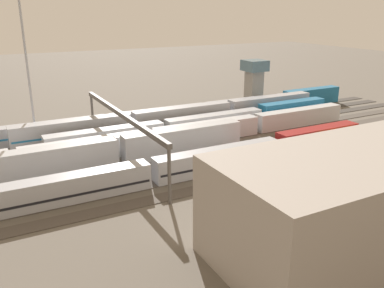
% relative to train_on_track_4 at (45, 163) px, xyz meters
% --- Properties ---
extents(ground_plane, '(400.00, 400.00, 0.00)m').
position_rel_train_on_track_4_xyz_m(ground_plane, '(-23.59, -2.50, -2.62)').
color(ground_plane, '#60594F').
extents(track_bed_0, '(140.00, 2.80, 0.12)m').
position_rel_train_on_track_4_xyz_m(track_bed_0, '(-23.59, -20.00, -2.56)').
color(track_bed_0, '#3D3833').
rests_on(track_bed_0, ground_plane).
extents(track_bed_1, '(140.00, 2.80, 0.12)m').
position_rel_train_on_track_4_xyz_m(track_bed_1, '(-23.59, -15.00, -2.56)').
color(track_bed_1, '#3D3833').
rests_on(track_bed_1, ground_plane).
extents(track_bed_2, '(140.00, 2.80, 0.12)m').
position_rel_train_on_track_4_xyz_m(track_bed_2, '(-23.59, -10.00, -2.56)').
color(track_bed_2, '#3D3833').
rests_on(track_bed_2, ground_plane).
extents(track_bed_3, '(140.00, 2.80, 0.12)m').
position_rel_train_on_track_4_xyz_m(track_bed_3, '(-23.59, -5.00, -2.56)').
color(track_bed_3, '#4C443D').
rests_on(track_bed_3, ground_plane).
extents(track_bed_4, '(140.00, 2.80, 0.12)m').
position_rel_train_on_track_4_xyz_m(track_bed_4, '(-23.59, 0.00, -2.56)').
color(track_bed_4, '#4C443D').
rests_on(track_bed_4, ground_plane).
extents(track_bed_5, '(140.00, 2.80, 0.12)m').
position_rel_train_on_track_4_xyz_m(track_bed_5, '(-23.59, 5.00, -2.56)').
color(track_bed_5, '#3D3833').
rests_on(track_bed_5, ground_plane).
extents(track_bed_6, '(140.00, 2.80, 0.12)m').
position_rel_train_on_track_4_xyz_m(track_bed_6, '(-23.59, 10.00, -2.56)').
color(track_bed_6, '#4C443D').
rests_on(track_bed_6, ground_plane).
extents(track_bed_7, '(140.00, 2.80, 0.12)m').
position_rel_train_on_track_4_xyz_m(track_bed_7, '(-23.59, 15.00, -2.56)').
color(track_bed_7, '#4C443D').
rests_on(track_bed_7, ground_plane).
extents(train_on_track_4, '(71.40, 3.00, 5.00)m').
position_rel_train_on_track_4_xyz_m(train_on_track_4, '(0.00, 0.00, 0.00)').
color(train_on_track_4, '#B7BABF').
rests_on(train_on_track_4, ground_plane).
extents(train_on_track_3, '(95.60, 3.00, 3.80)m').
position_rel_train_on_track_4_xyz_m(train_on_track_3, '(-20.06, -5.00, -0.60)').
color(train_on_track_3, silver).
rests_on(train_on_track_3, ground_plane).
extents(train_on_track_2, '(66.40, 3.00, 4.40)m').
position_rel_train_on_track_4_xyz_m(train_on_track_2, '(-35.38, -10.00, -0.51)').
color(train_on_track_2, '#1E6B9E').
rests_on(train_on_track_2, ground_plane).
extents(train_on_track_1, '(71.40, 3.06, 5.00)m').
position_rel_train_on_track_4_xyz_m(train_on_track_1, '(-31.66, -15.00, -0.01)').
color(train_on_track_1, '#A8AAB2').
rests_on(train_on_track_1, ground_plane).
extents(train_on_track_7, '(10.00, 3.00, 5.00)m').
position_rel_train_on_track_4_xyz_m(train_on_track_7, '(-51.77, 15.00, -0.46)').
color(train_on_track_7, gold).
rests_on(train_on_track_7, ground_plane).
extents(train_on_track_0, '(114.80, 3.06, 4.40)m').
position_rel_train_on_track_4_xyz_m(train_on_track_0, '(-26.32, -20.00, -0.56)').
color(train_on_track_0, '#1E6B9E').
rests_on(train_on_track_0, ground_plane).
extents(train_on_track_6, '(66.40, 3.06, 4.40)m').
position_rel_train_on_track_4_xyz_m(train_on_track_6, '(-23.57, 10.00, -0.54)').
color(train_on_track_6, maroon).
rests_on(train_on_track_6, ground_plane).
extents(light_mast_0, '(2.80, 0.70, 33.01)m').
position_rel_train_on_track_4_xyz_m(light_mast_0, '(-1.67, -23.43, 17.85)').
color(light_mast_0, '#9EA0A5').
rests_on(light_mast_0, ground_plane).
extents(signal_gantry, '(0.70, 40.00, 8.80)m').
position_rel_train_on_track_4_xyz_m(signal_gantry, '(-13.47, -2.50, 5.11)').
color(signal_gantry, '#4C4742').
rests_on(signal_gantry, ground_plane).
extents(control_tower, '(6.00, 6.00, 11.80)m').
position_rel_train_on_track_4_xyz_m(control_tower, '(-62.77, -31.18, 4.34)').
color(control_tower, gray).
rests_on(control_tower, ground_plane).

